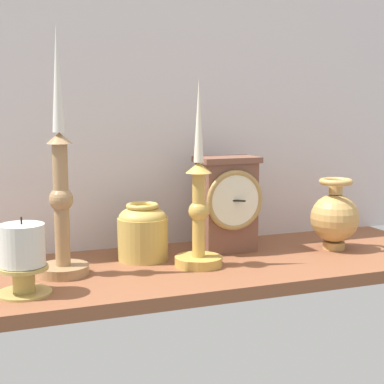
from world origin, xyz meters
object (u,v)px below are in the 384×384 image
Objects in this scene: brass_vase_jar at (143,231)px; candlestick_tall_left at (61,197)px; pillar_candle_front at (23,256)px; brass_vase_bulbous at (335,217)px; candlestick_tall_center at (199,213)px; mantel_clock at (228,203)px.

candlestick_tall_left is at bearing -161.82° from brass_vase_jar.
brass_vase_jar is (16.59, 5.45, -8.46)cm from candlestick_tall_left.
pillar_candle_front is at bearing -149.41° from brass_vase_jar.
brass_vase_bulbous is 65.27cm from pillar_candle_front.
candlestick_tall_left reaches higher than candlestick_tall_center.
brass_vase_jar is at bearing 30.59° from pillar_candle_front.
candlestick_tall_left is at bearing 178.96° from brass_vase_bulbous.
candlestick_tall_left is at bearing -170.39° from mantel_clock.
pillar_candle_front is at bearing -169.78° from candlestick_tall_center.
mantel_clock is 13.47cm from candlestick_tall_center.
brass_vase_jar is at bearing 170.90° from brass_vase_bulbous.
mantel_clock is 45.62cm from pillar_candle_front.
brass_vase_jar is 28.28cm from pillar_candle_front.
candlestick_tall_left is 57.49cm from brass_vase_bulbous.
candlestick_tall_center reaches higher than brass_vase_bulbous.
brass_vase_bulbous is at bearing 3.56° from candlestick_tall_center.
candlestick_tall_center reaches higher than mantel_clock.
brass_vase_jar is (-8.55, 8.46, -4.40)cm from candlestick_tall_center.
pillar_candle_front is (-64.79, -7.91, -0.83)cm from brass_vase_bulbous.
candlestick_tall_left is 19.40cm from brass_vase_jar.
mantel_clock is at bearing 19.15° from pillar_candle_front.
brass_vase_bulbous is 1.34× the size of brass_vase_jar.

